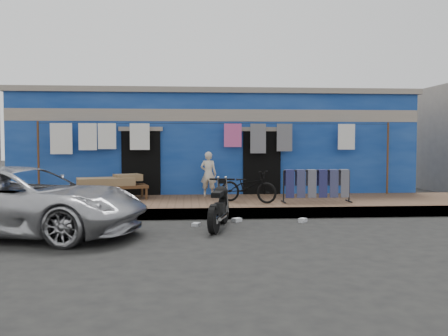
# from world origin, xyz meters

# --- Properties ---
(ground) EXTENTS (80.00, 80.00, 0.00)m
(ground) POSITION_xyz_m (0.00, 0.00, 0.00)
(ground) COLOR black
(ground) RESTS_ON ground
(sidewalk) EXTENTS (28.00, 3.00, 0.25)m
(sidewalk) POSITION_xyz_m (0.00, 3.00, 0.12)
(sidewalk) COLOR brown
(sidewalk) RESTS_ON ground
(curb) EXTENTS (28.00, 0.10, 0.25)m
(curb) POSITION_xyz_m (0.00, 1.55, 0.12)
(curb) COLOR gray
(curb) RESTS_ON ground
(building) EXTENTS (12.20, 5.20, 3.36)m
(building) POSITION_xyz_m (-0.00, 6.99, 1.69)
(building) COLOR navy
(building) RESTS_ON ground
(clothesline) EXTENTS (10.06, 0.06, 2.10)m
(clothesline) POSITION_xyz_m (-0.76, 4.25, 1.80)
(clothesline) COLOR brown
(clothesline) RESTS_ON sidewalk
(car) EXTENTS (5.13, 3.23, 1.34)m
(car) POSITION_xyz_m (-3.97, -0.08, 0.67)
(car) COLOR #BABABF
(car) RESTS_ON ground
(seated_person) EXTENTS (0.52, 0.41, 1.26)m
(seated_person) POSITION_xyz_m (-0.29, 3.98, 0.88)
(seated_person) COLOR beige
(seated_person) RESTS_ON sidewalk
(bicycle) EXTENTS (1.58, 1.25, 0.99)m
(bicycle) POSITION_xyz_m (0.65, 2.57, 0.74)
(bicycle) COLOR black
(bicycle) RESTS_ON sidewalk
(motorcycle) EXTENTS (1.21, 1.77, 0.99)m
(motorcycle) POSITION_xyz_m (-0.23, 0.36, 0.50)
(motorcycle) COLOR black
(motorcycle) RESTS_ON ground
(charpoy) EXTENTS (2.31, 1.83, 0.63)m
(charpoy) POSITION_xyz_m (-2.85, 3.52, 0.56)
(charpoy) COLOR brown
(charpoy) RESTS_ON sidewalk
(jeans_rack) EXTENTS (1.79, 0.38, 0.85)m
(jeans_rack) POSITION_xyz_m (2.39, 2.47, 0.68)
(jeans_rack) COLOR black
(jeans_rack) RESTS_ON sidewalk
(litter_a) EXTENTS (0.24, 0.24, 0.09)m
(litter_a) POSITION_xyz_m (0.21, 1.10, 0.04)
(litter_a) COLOR silver
(litter_a) RESTS_ON ground
(litter_b) EXTENTS (0.22, 0.23, 0.09)m
(litter_b) POSITION_xyz_m (1.66, 0.93, 0.05)
(litter_b) COLOR silver
(litter_b) RESTS_ON ground
(litter_c) EXTENTS (0.20, 0.22, 0.07)m
(litter_c) POSITION_xyz_m (-0.69, 0.64, 0.03)
(litter_c) COLOR silver
(litter_c) RESTS_ON ground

